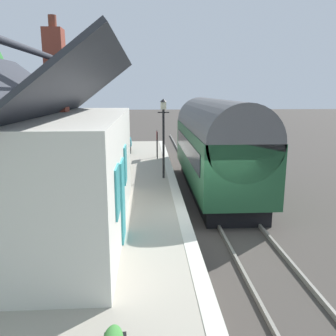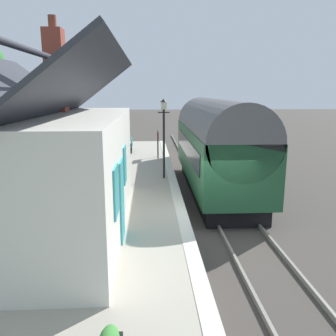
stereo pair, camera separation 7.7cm
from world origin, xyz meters
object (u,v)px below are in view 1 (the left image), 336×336
object	(u,v)px
train	(216,145)
bench_platform_end	(129,145)
station_building	(49,168)
planter_bench_right	(107,162)
lamp_post_platform	(163,123)
station_sign_board	(157,138)

from	to	relation	value
train	bench_platform_end	distance (m)	7.65
station_building	planter_bench_right	world-z (taller)	station_building
station_building	lamp_post_platform	xyz separation A→B (m)	(5.53, -3.45, 0.73)
bench_platform_end	train	bearing A→B (deg)	-145.28
bench_platform_end	planter_bench_right	xyz separation A→B (m)	(-5.32, 0.82, -0.05)
planter_bench_right	lamp_post_platform	xyz separation A→B (m)	(-1.53, -2.70, 2.03)
planter_bench_right	station_building	bearing A→B (deg)	173.98
bench_platform_end	lamp_post_platform	xyz separation A→B (m)	(-6.85, -1.88, 1.98)
train	station_building	bearing A→B (deg)	136.14
bench_platform_end	station_sign_board	world-z (taller)	station_sign_board
station_building	lamp_post_platform	world-z (taller)	station_building
bench_platform_end	planter_bench_right	world-z (taller)	bench_platform_end
bench_platform_end	planter_bench_right	size ratio (longest dim) A/B	1.67
bench_platform_end	lamp_post_platform	world-z (taller)	lamp_post_platform
train	lamp_post_platform	bearing A→B (deg)	103.88
station_building	planter_bench_right	size ratio (longest dim) A/B	9.93
station_building	train	bearing A→B (deg)	-43.86
train	station_building	world-z (taller)	station_building
train	bench_platform_end	world-z (taller)	train
train	station_building	xyz separation A→B (m)	(-6.14, 5.90, 0.36)
station_building	lamp_post_platform	size ratio (longest dim) A/B	2.40
train	planter_bench_right	world-z (taller)	train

